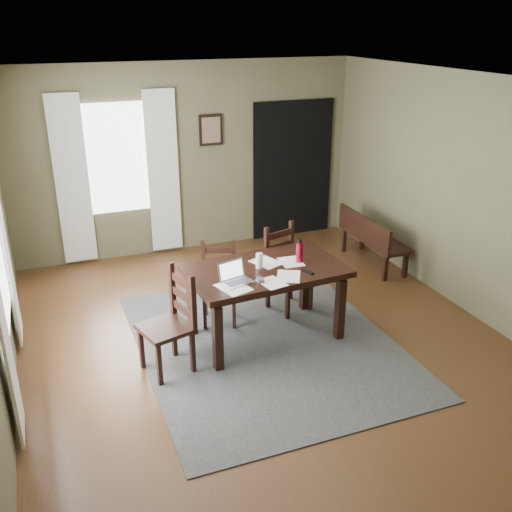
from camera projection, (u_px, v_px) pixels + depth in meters
name	position (u px, v px, depth m)	size (l,w,h in m)	color
ground	(266.00, 344.00, 6.11)	(5.00, 6.00, 0.01)	#492C16
room_shell	(267.00, 180.00, 5.41)	(5.02, 6.02, 2.71)	brown
rug	(266.00, 343.00, 6.11)	(2.60, 3.20, 0.01)	#3A3A3A
dining_table	(266.00, 277.00, 5.97)	(1.68, 1.08, 0.81)	black
chair_end	(170.00, 323.00, 5.49)	(0.56, 0.56, 1.03)	black
chair_back_left	(219.00, 284.00, 6.42)	(0.51, 0.51, 0.92)	black
chair_back_right	(287.00, 270.00, 6.68)	(0.55, 0.55, 1.01)	black
bench	(370.00, 235.00, 7.91)	(0.41, 1.28, 0.72)	black
laptop	(235.00, 277.00, 5.61)	(0.34, 0.30, 0.20)	#B7B7BC
computer_mouse	(260.00, 280.00, 5.62)	(0.06, 0.10, 0.03)	#3F3F42
tv_remote	(307.00, 272.00, 5.82)	(0.04, 0.15, 0.02)	black
drinking_glass	(259.00, 261.00, 5.90)	(0.07, 0.07, 0.16)	silver
water_bottle	(299.00, 252.00, 6.03)	(0.08, 0.08, 0.26)	#A80C28
paper_a	(233.00, 287.00, 5.50)	(0.25, 0.33, 0.00)	white
paper_b	(288.00, 276.00, 5.74)	(0.23, 0.30, 0.00)	white
paper_c	(266.00, 262.00, 6.06)	(0.24, 0.31, 0.00)	white
paper_d	(291.00, 262.00, 6.07)	(0.22, 0.29, 0.00)	white
paper_e	(272.00, 283.00, 5.59)	(0.21, 0.28, 0.00)	white
window_back	(117.00, 159.00, 7.77)	(1.00, 0.01, 1.50)	white
curtain_left_far	(3.00, 237.00, 5.71)	(0.03, 0.48, 2.30)	silver
curtain_back_left	(72.00, 181.00, 7.63)	(0.44, 0.03, 2.30)	silver
curtain_back_right	(163.00, 173.00, 8.05)	(0.44, 0.03, 2.30)	silver
framed_picture	(211.00, 130.00, 8.10)	(0.34, 0.03, 0.44)	black
doorway_back	(293.00, 170.00, 8.81)	(1.30, 0.03, 2.10)	black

